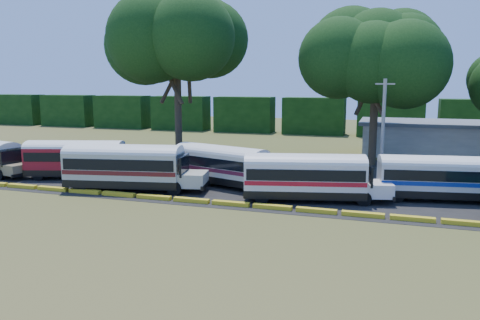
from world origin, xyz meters
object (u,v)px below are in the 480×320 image
(bus_red, at_px, (78,157))
(bus_white_red, at_px, (308,175))
(tree_west, at_px, (177,36))
(bus_cream_west, at_px, (127,165))

(bus_red, distance_m, bus_white_red, 21.01)
(bus_white_red, xyz_separation_m, tree_west, (-17.43, 15.47, 11.60))
(bus_red, xyz_separation_m, bus_white_red, (20.93, -1.85, 0.00))
(bus_cream_west, height_order, bus_white_red, bus_cream_west)
(bus_cream_west, distance_m, tree_west, 20.32)
(bus_red, bearing_deg, bus_white_red, -21.47)
(bus_cream_west, distance_m, bus_white_red, 14.26)
(bus_white_red, relative_size, tree_west, 0.59)
(bus_red, bearing_deg, bus_cream_west, -39.33)
(bus_cream_west, xyz_separation_m, bus_white_red, (14.22, 0.98, -0.13))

